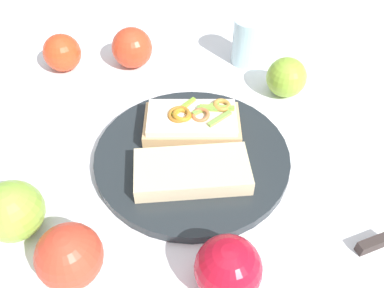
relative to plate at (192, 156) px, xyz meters
The scene contains 12 objects.
ground_plane 0.01m from the plate, ahead, with size 2.00×2.00×0.00m, color white.
plate is the anchor object (origin of this frame).
sandwich 0.06m from the plate, 12.22° to the right, with size 0.12×0.17×0.05m.
bread_slice_side 0.05m from the plate, 168.63° to the left, with size 0.17×0.09×0.03m, color beige.
apple_0 0.27m from the plate, 107.21° to the left, with size 0.08×0.08×0.08m, color #8AB73B.
apple_1 0.25m from the plate, 57.02° to the right, with size 0.07×0.07×0.07m, color #8AB434.
apple_2 0.36m from the plate, 34.25° to the left, with size 0.07×0.07×0.07m, color red.
apple_3 0.29m from the plate, 12.97° to the left, with size 0.08×0.08×0.08m, color red.
apple_4 0.25m from the plate, 131.30° to the left, with size 0.08×0.08×0.08m, color red.
apple_5 0.22m from the plate, behind, with size 0.08×0.08×0.08m, color red.
drinking_glass 0.30m from the plate, 33.58° to the right, with size 0.06×0.06×0.10m, color silver.
knife 0.30m from the plate, 132.80° to the right, with size 0.03×0.12×0.02m.
Camera 1 is at (-0.44, 0.09, 0.49)m, focal length 38.28 mm.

